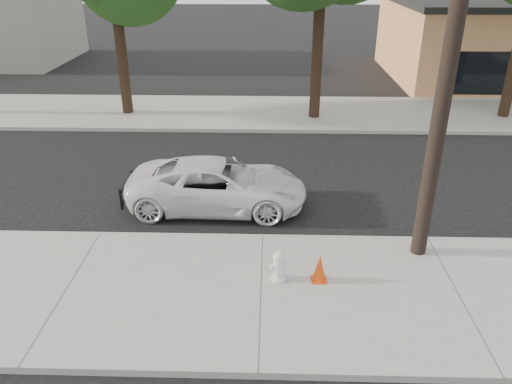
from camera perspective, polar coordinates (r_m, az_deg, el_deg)
ground at (r=14.11m, az=0.90°, el=-1.19°), size 120.00×120.00×0.00m
near_sidewalk at (r=10.41m, az=0.55°, el=-11.58°), size 90.00×4.40×0.15m
far_sidewalk at (r=22.01m, az=1.23°, el=9.05°), size 90.00×5.00×0.15m
curb_near at (r=12.24m, az=0.76°, el=-5.33°), size 90.00×0.12×0.16m
utility_pole at (r=10.61m, az=21.41°, el=14.88°), size 1.40×0.34×9.00m
police_cruiser at (r=13.63m, az=-4.36°, el=0.84°), size 4.86×2.30×1.34m
fire_hydrant at (r=10.52m, az=2.62°, el=-8.50°), size 0.36×0.32×0.67m
traffic_cone at (r=10.59m, az=7.27°, el=-8.60°), size 0.34×0.34×0.63m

